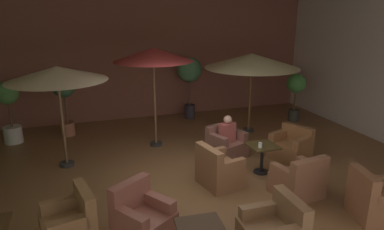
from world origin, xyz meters
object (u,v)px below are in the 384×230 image
at_px(potted_tree_mid_left, 296,88).
at_px(potted_tree_mid_right, 64,94).
at_px(iced_drink_cup, 260,145).
at_px(armchair_front_left_north, 291,147).
at_px(armchair_front_left_east, 226,145).
at_px(armchair_front_left_west, 298,181).
at_px(cafe_table_front_left, 262,152).
at_px(patio_umbrella_center_beige, 153,55).
at_px(armchair_rear_right_south, 142,219).
at_px(patron_by_window, 227,130).
at_px(potted_tree_left_corner, 9,107).
at_px(potted_tree_right_corner, 190,74).
at_px(patio_umbrella_tall_red, 57,74).
at_px(armchair_front_left_south, 219,171).
at_px(armchair_front_right_north, 71,225).
at_px(armchair_mid_center_south, 374,201).
at_px(patio_umbrella_near_wall, 252,61).

xyz_separation_m(potted_tree_mid_left, potted_tree_mid_right, (-6.89, 0.83, 0.15)).
bearing_deg(iced_drink_cup, armchair_front_left_north, 25.77).
distance_m(armchair_front_left_east, armchair_front_left_west, 2.25).
relative_size(armchair_front_left_north, armchair_front_left_east, 1.04).
xyz_separation_m(cafe_table_front_left, patio_umbrella_center_beige, (-1.84, 2.31, 1.88)).
relative_size(armchair_rear_right_south, patron_by_window, 1.66).
height_order(potted_tree_left_corner, potted_tree_right_corner, potted_tree_right_corner).
distance_m(armchair_rear_right_south, patio_umbrella_center_beige, 4.41).
bearing_deg(patio_umbrella_tall_red, potted_tree_mid_right, 89.24).
height_order(cafe_table_front_left, patio_umbrella_center_beige, patio_umbrella_center_beige).
xyz_separation_m(armchair_front_left_south, potted_tree_right_corner, (0.87, 4.60, 1.15)).
relative_size(cafe_table_front_left, potted_tree_right_corner, 0.32).
bearing_deg(potted_tree_right_corner, patio_umbrella_center_beige, -127.93).
bearing_deg(armchair_front_right_north, potted_tree_mid_right, 90.71).
bearing_deg(armchair_mid_center_south, armchair_front_left_east, 112.18).
relative_size(armchair_front_left_east, armchair_mid_center_south, 1.11).
height_order(armchair_front_left_north, potted_tree_mid_right, potted_tree_mid_right).
xyz_separation_m(patio_umbrella_tall_red, potted_tree_left_corner, (-1.36, 2.02, -1.13)).
relative_size(potted_tree_mid_left, potted_tree_mid_right, 0.88).
bearing_deg(patio_umbrella_tall_red, armchair_front_left_north, -13.98).
relative_size(armchair_rear_right_south, potted_tree_left_corner, 0.64).
distance_m(armchair_front_left_north, armchair_front_right_north, 5.29).
bearing_deg(armchair_front_left_east, potted_tree_right_corner, 87.42).
xyz_separation_m(patron_by_window, iced_drink_cup, (0.25, -1.14, 0.01)).
bearing_deg(iced_drink_cup, patio_umbrella_center_beige, 125.38).
bearing_deg(potted_tree_mid_right, cafe_table_front_left, -43.83).
bearing_deg(armchair_front_left_north, cafe_table_front_left, -156.62).
distance_m(patio_umbrella_center_beige, patron_by_window, 2.57).
xyz_separation_m(armchair_mid_center_south, potted_tree_left_corner, (-6.37, 5.92, 0.68)).
xyz_separation_m(armchair_front_left_south, armchair_front_right_north, (-2.86, -1.01, -0.01)).
distance_m(cafe_table_front_left, potted_tree_right_corner, 4.48).
xyz_separation_m(potted_tree_right_corner, iced_drink_cup, (0.12, -4.47, -0.77)).
bearing_deg(armchair_mid_center_south, patio_umbrella_center_beige, 121.70).
xyz_separation_m(armchair_rear_right_south, potted_tree_left_corner, (-2.52, 5.18, 0.68)).
distance_m(patio_umbrella_near_wall, potted_tree_left_corner, 6.62).
height_order(potted_tree_mid_right, iced_drink_cup, potted_tree_mid_right).
bearing_deg(potted_tree_right_corner, potted_tree_left_corner, -173.10).
distance_m(patio_umbrella_near_wall, potted_tree_mid_right, 5.27).
xyz_separation_m(potted_tree_left_corner, patron_by_window, (5.05, -2.71, -0.31)).
bearing_deg(armchair_mid_center_south, patio_umbrella_near_wall, 89.37).
height_order(armchair_front_left_north, patron_by_window, patron_by_window).
height_order(armchair_mid_center_south, potted_tree_left_corner, potted_tree_left_corner).
bearing_deg(armchair_front_left_west, potted_tree_mid_left, 57.12).
xyz_separation_m(cafe_table_front_left, iced_drink_cup, (-0.12, -0.11, 0.21)).
xyz_separation_m(armchair_front_left_east, patron_by_window, (0.01, -0.03, 0.39)).
relative_size(armchair_front_left_north, armchair_rear_right_south, 0.97).
bearing_deg(armchair_front_left_west, patio_umbrella_near_wall, 77.30).
bearing_deg(armchair_front_left_west, potted_tree_right_corner, 94.17).
bearing_deg(patio_umbrella_center_beige, iced_drink_cup, -54.62).
height_order(armchair_front_left_north, armchair_front_left_west, armchair_front_left_west).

